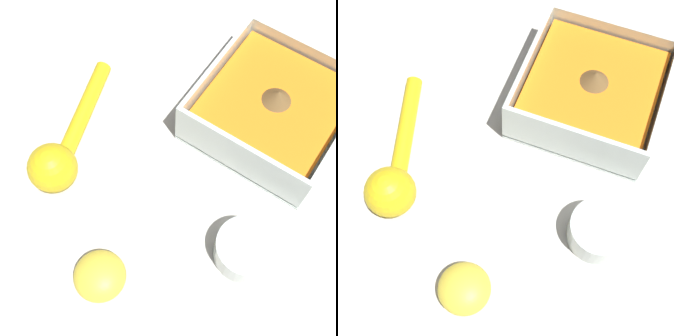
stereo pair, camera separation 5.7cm
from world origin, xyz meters
The scene contains 5 objects.
ground_plane centered at (0.00, 0.00, 0.00)m, with size 4.00×4.00×0.00m, color beige.
square_dish centered at (-0.01, 0.02, 0.03)m, with size 0.18×0.18×0.07m.
spice_bowl centered at (0.05, -0.15, 0.02)m, with size 0.07×0.07×0.04m.
lemon_squeezer centered at (-0.20, -0.18, 0.03)m, with size 0.10×0.20×0.06m.
lemon_half centered at (-0.07, -0.27, 0.02)m, with size 0.06×0.06×0.03m.
Camera 1 is at (0.06, -0.33, 0.55)m, focal length 50.00 mm.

